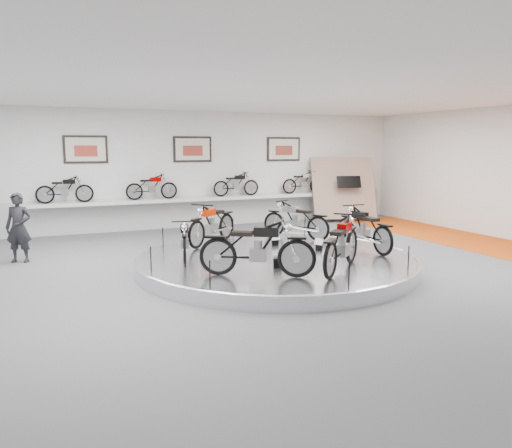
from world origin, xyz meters
name	(u,v)px	position (x,y,z in m)	size (l,w,h in m)	color
floor	(282,271)	(0.00, 0.00, 0.00)	(16.00, 16.00, 0.00)	#545457
ceiling	(283,89)	(0.00, 0.00, 4.00)	(16.00, 16.00, 0.00)	white
wall_back	(193,170)	(0.00, 7.00, 2.00)	(16.00, 16.00, 0.00)	white
orange_carpet_strip	(500,247)	(6.80, 0.00, 0.01)	(2.40, 12.60, 0.01)	#CF4614
dado_band	(194,211)	(0.00, 6.98, 0.55)	(15.68, 0.04, 1.10)	#BCBCBA
display_platform	(276,262)	(0.00, 0.30, 0.15)	(6.40, 6.40, 0.30)	silver
platform_rim	(276,257)	(0.00, 0.30, 0.27)	(6.40, 6.40, 0.10)	#B2B2BA
shelf	(196,199)	(0.00, 6.70, 1.00)	(11.00, 0.55, 0.10)	silver
poster_left	(86,149)	(-3.50, 6.96, 2.70)	(1.35, 0.06, 0.88)	beige
poster_center	(193,149)	(0.00, 6.96, 2.70)	(1.35, 0.06, 0.88)	beige
poster_right	(284,149)	(3.50, 6.96, 2.70)	(1.35, 0.06, 0.88)	beige
display_panel	(343,188)	(5.60, 6.10, 1.25)	(2.40, 0.12, 2.40)	gray
shelf_bike_a	(65,191)	(-4.20, 6.70, 1.42)	(1.22, 0.42, 0.73)	black
shelf_bike_b	(152,188)	(-1.50, 6.70, 1.42)	(1.22, 0.42, 0.73)	#810000
shelf_bike_c	(236,186)	(1.50, 6.70, 1.42)	(1.22, 0.42, 0.73)	black
shelf_bike_d	(303,184)	(4.20, 6.70, 1.42)	(1.22, 0.42, 0.73)	#B3B3B8
bike_a	(296,220)	(1.41, 2.03, 0.82)	(1.75, 0.62, 1.03)	#B3B3B8
bike_b	(212,223)	(-0.90, 2.24, 0.84)	(1.83, 0.65, 1.08)	red
bike_c	(184,238)	(-2.01, 0.86, 0.76)	(1.55, 0.55, 0.91)	black
bike_d	(257,248)	(-1.15, -1.23, 0.86)	(1.92, 0.68, 1.13)	black
bike_e	(342,244)	(0.59, -1.49, 0.86)	(1.89, 0.67, 1.11)	#810000
bike_f	(364,228)	(2.21, 0.03, 0.84)	(1.82, 0.64, 1.07)	black
visitor	(19,228)	(-5.43, 3.36, 0.85)	(0.62, 0.41, 1.70)	black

